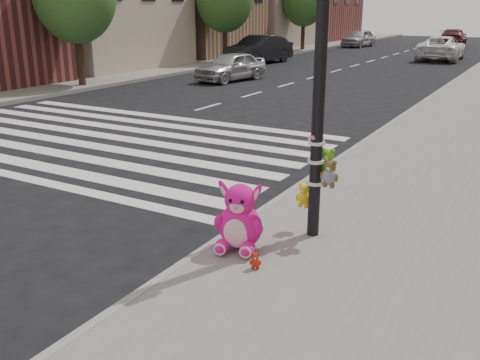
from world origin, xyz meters
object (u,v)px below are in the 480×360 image
Objects in this scene: pink_bunny at (240,221)px; car_dark_far at (259,50)px; car_silver_far at (231,66)px; red_teddy at (255,261)px; signal_pole at (320,115)px; car_white_near at (441,48)px.

car_dark_far is at bearing 102.96° from pink_bunny.
car_silver_far is 0.77× the size of car_dark_far.
signal_pole is at bearing 53.01° from red_teddy.
signal_pole reaches higher than car_white_near.
signal_pole is 24.83m from car_dark_far.
car_white_near is (-3.37, 30.26, 0.48)m from red_teddy.
pink_bunny is 25.28m from car_dark_far.
pink_bunny is at bearing -126.66° from signal_pole.
signal_pole is at bearing -51.94° from car_dark_far.
pink_bunny reaches higher than red_teddy.
pink_bunny is 0.67m from red_teddy.
car_white_near is at bearing 76.88° from car_silver_far.
pink_bunny is 29.99m from car_white_near.
car_silver_far is at bearing -62.95° from car_dark_far.
red_teddy is at bearing -48.40° from car_silver_far.
pink_bunny is 0.25× the size of car_silver_far.
red_teddy is (0.46, -0.41, -0.27)m from pink_bunny.
red_teddy is 25.86m from car_dark_far.
car_silver_far is at bearing 124.76° from signal_pole.
car_dark_far is (-12.12, 22.84, 0.54)m from red_teddy.
car_silver_far is at bearing 64.91° from car_white_near.
pink_bunny is 0.19× the size of car_dark_far.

